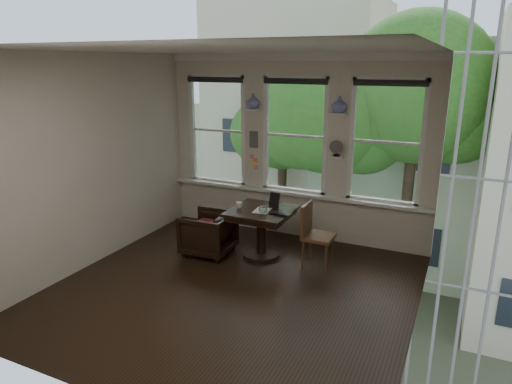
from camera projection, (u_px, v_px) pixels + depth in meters
The scene contains 25 objects.
ground at pixel (233, 289), 5.95m from camera, with size 4.50×4.50×0.00m, color black.
ceiling at pixel (229, 49), 5.13m from camera, with size 4.50×4.50×0.00m, color silver.
wall_back at pixel (295, 148), 7.50m from camera, with size 4.50×4.50×0.00m, color beige.
wall_front at pixel (97, 242), 3.58m from camera, with size 4.50×4.50×0.00m, color beige.
wall_left at pixel (91, 162), 6.46m from camera, with size 4.50×4.50×0.00m, color beige.
wall_right at pixel (427, 201), 4.63m from camera, with size 4.50×4.50×0.00m, color beige.
window_left at pixel (218, 130), 8.04m from camera, with size 1.10×0.12×1.90m, color white, non-canonical shape.
window_center at pixel (296, 136), 7.45m from camera, with size 1.10×0.12×1.90m, color white, non-canonical shape.
window_right at pixel (386, 142), 6.86m from camera, with size 1.10×0.12×1.90m, color white, non-canonical shape.
shelf_left at pixel (253, 110), 7.54m from camera, with size 0.26×0.16×0.03m, color white.
shelf_right at pixel (339, 114), 6.95m from camera, with size 0.26×0.16×0.03m, color white.
intercom at pixel (254, 139), 7.71m from camera, with size 0.14×0.06×0.28m, color #59544F.
sticky_notes at pixel (254, 160), 7.81m from camera, with size 0.16×0.01×0.24m, color pink, non-canonical shape.
desk_fan at pixel (337, 151), 7.09m from camera, with size 0.20×0.20×0.24m, color #59544F, non-canonical shape.
vase_left at pixel (253, 101), 7.51m from camera, with size 0.24×0.24×0.25m, color silver.
vase_right at pixel (339, 105), 6.92m from camera, with size 0.24×0.24×0.25m, color silver.
table at pixel (261, 233), 6.87m from camera, with size 0.90×0.90×0.75m, color black, non-canonical shape.
armchair_left at pixel (208, 233), 7.00m from camera, with size 0.71×0.73×0.66m, color black.
cushion_red at pixel (208, 226), 6.97m from camera, with size 0.45×0.45×0.06m, color maroon.
side_chair_right at pixel (319, 236), 6.53m from camera, with size 0.42×0.42×0.92m, color #4E361B, non-canonical shape.
laptop at pixel (279, 214), 6.51m from camera, with size 0.33×0.21×0.03m, color black.
mug at pixel (239, 205), 6.84m from camera, with size 0.10×0.10×0.09m, color white.
drinking_glass at pixel (263, 210), 6.60m from camera, with size 0.12×0.12×0.10m, color white.
tablet at pixel (274, 200), 6.87m from camera, with size 0.16×0.02×0.22m, color black.
papers at pixel (262, 210), 6.72m from camera, with size 0.22×0.30×0.00m, color silver.
Camera 1 is at (2.55, -4.74, 2.87)m, focal length 32.00 mm.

